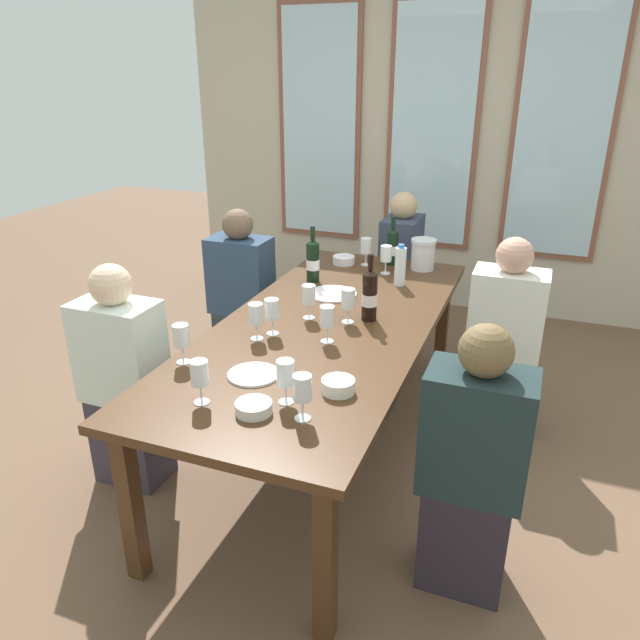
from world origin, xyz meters
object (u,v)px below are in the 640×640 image
object	(u,v)px
wine_bottle_2	(313,260)
wine_glass_8	(386,255)
tasting_bowl_2	(344,260)
wine_glass_3	(366,246)
white_plate_0	(332,294)
wine_glass_9	(348,300)
wine_glass_6	(285,375)
wine_glass_0	(327,318)
seated_person_3	(503,343)
seated_person_2	(242,300)
wine_glass_2	(272,311)
water_bottle	(400,266)
metal_pitcher	(423,254)
wine_glass_10	(309,296)
seated_person_1	(472,470)
wine_glass_5	(181,336)
tasting_bowl_1	(254,408)
white_plate_1	(253,374)
wine_glass_7	(256,315)
tasting_bowl_0	(338,386)
seated_person_4	(400,273)
dining_table	(326,335)
wine_glass_4	(200,375)
wine_bottle_0	(370,295)
seated_person_0	(124,383)

from	to	relation	value
wine_bottle_2	wine_glass_8	xyz separation A→B (m)	(0.36, 0.29, -0.01)
tasting_bowl_2	wine_glass_3	distance (m)	0.17
white_plate_0	wine_glass_9	xyz separation A→B (m)	(0.20, -0.34, 0.11)
wine_glass_6	wine_glass_0	bearing A→B (deg)	94.59
seated_person_3	seated_person_2	bearing A→B (deg)	177.47
wine_bottle_2	wine_glass_2	distance (m)	0.78
tasting_bowl_2	water_bottle	xyz separation A→B (m)	(0.43, -0.26, 0.09)
metal_pitcher	water_bottle	world-z (taller)	water_bottle
metal_pitcher	wine_glass_10	size ratio (longest dim) A/B	1.09
wine_glass_3	seated_person_1	world-z (taller)	seated_person_1
wine_glass_3	wine_glass_8	size ratio (longest dim) A/B	1.00
wine_bottle_2	seated_person_3	distance (m)	1.16
tasting_bowl_2	seated_person_1	world-z (taller)	seated_person_1
wine_glass_5	wine_bottle_2	bearing A→B (deg)	84.00
metal_pitcher	wine_glass_9	world-z (taller)	metal_pitcher
wine_glass_10	tasting_bowl_1	bearing A→B (deg)	-80.64
white_plate_1	wine_glass_7	xyz separation A→B (m)	(-0.15, 0.33, 0.11)
white_plate_1	seated_person_1	xyz separation A→B (m)	(0.90, -0.02, -0.22)
tasting_bowl_0	seated_person_1	size ratio (longest dim) A/B	0.12
white_plate_0	wine_glass_7	bearing A→B (deg)	-100.56
wine_glass_9	seated_person_4	bearing A→B (deg)	93.68
dining_table	wine_glass_4	size ratio (longest dim) A/B	13.47
wine_glass_0	wine_glass_10	world-z (taller)	same
wine_bottle_0	seated_person_2	world-z (taller)	seated_person_2
wine_glass_0	wine_glass_9	distance (m)	0.25
metal_pitcher	wine_glass_6	world-z (taller)	metal_pitcher
seated_person_0	seated_person_2	world-z (taller)	same
wine_glass_3	wine_glass_8	distance (m)	0.20
white_plate_0	tasting_bowl_1	xyz separation A→B (m)	(0.15, -1.26, 0.02)
wine_bottle_0	tasting_bowl_1	xyz separation A→B (m)	(-0.14, -0.99, -0.11)
tasting_bowl_2	wine_glass_9	world-z (taller)	wine_glass_9
wine_glass_0	seated_person_3	size ratio (longest dim) A/B	0.16
seated_person_2	wine_bottle_0	bearing A→B (deg)	-27.18
seated_person_1	wine_glass_4	bearing A→B (deg)	-165.97
metal_pitcher	wine_glass_2	distance (m)	1.30
tasting_bowl_1	dining_table	bearing A→B (deg)	92.93
white_plate_0	wine_glass_3	size ratio (longest dim) A/B	1.54
wine_bottle_2	wine_glass_6	bearing A→B (deg)	-72.46
seated_person_0	seated_person_3	bearing A→B (deg)	34.15
wine_bottle_2	seated_person_1	xyz separation A→B (m)	(1.11, -1.19, -0.34)
wine_glass_2	wine_glass_6	size ratio (longest dim) A/B	1.00
wine_bottle_2	seated_person_1	world-z (taller)	seated_person_1
wine_glass_2	seated_person_3	xyz separation A→B (m)	(1.00, 0.77, -0.33)
tasting_bowl_0	wine_glass_0	size ratio (longest dim) A/B	0.75
wine_glass_2	tasting_bowl_1	bearing A→B (deg)	-70.41
tasting_bowl_2	wine_glass_7	world-z (taller)	wine_glass_7
dining_table	tasting_bowl_0	size ratio (longest dim) A/B	17.86
seated_person_2	dining_table	bearing A→B (deg)	-37.70
wine_glass_9	wine_glass_7	bearing A→B (deg)	-134.20
tasting_bowl_2	wine_glass_3	xyz separation A→B (m)	(0.14, 0.03, 0.10)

